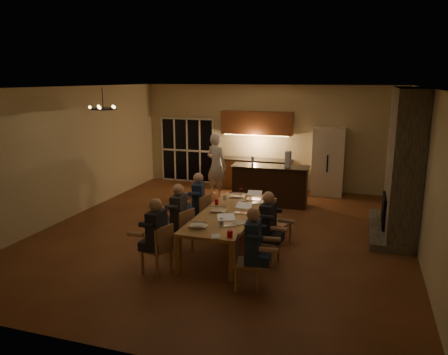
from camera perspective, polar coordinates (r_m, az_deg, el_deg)
floor at (r=9.82m, az=-0.10°, el=-7.33°), size 9.00×9.00×0.00m
back_wall at (r=13.70m, az=5.77°, el=5.29°), size 8.00×0.04×3.20m
left_wall at (r=11.28m, az=-19.95°, el=2.96°), size 0.04×9.00×3.20m
right_wall at (r=9.02m, az=24.97°, el=0.21°), size 0.04×9.00×3.20m
ceiling at (r=9.22m, az=-0.11°, el=11.81°), size 8.00×9.00×0.04m
french_doors at (r=14.54m, az=-4.80°, el=3.55°), size 1.86×0.08×2.10m
fireplace at (r=10.16m, az=22.42°, el=1.74°), size 0.58×2.50×3.20m
kitchenette at (r=13.52m, az=4.20°, el=3.50°), size 2.24×0.68×2.40m
refrigerator at (r=13.17m, az=13.47°, el=2.04°), size 0.90×0.68×2.00m
dining_table at (r=8.95m, az=0.72°, el=-6.82°), size 1.10×3.06×0.75m
bar_island at (r=11.93m, az=6.02°, el=-1.03°), size 2.11×0.78×1.08m
chair_left_near at (r=7.92m, az=-8.82°, el=-9.13°), size 0.55×0.55×0.89m
chair_left_mid at (r=8.74m, az=-5.85°, el=-6.88°), size 0.55×0.55×0.89m
chair_left_far at (r=9.72m, az=-3.47°, el=-4.79°), size 0.52×0.52×0.89m
chair_right_near at (r=7.28m, az=3.15°, el=-10.99°), size 0.50×0.50×0.89m
chair_right_mid at (r=8.22m, az=5.54°, el=-8.19°), size 0.50×0.50×0.89m
chair_right_far at (r=9.24m, az=7.13°, el=-5.82°), size 0.56×0.56×0.89m
person_left_near at (r=7.76m, az=-8.76°, el=-7.63°), size 0.62×0.62×1.38m
person_right_near at (r=7.19m, az=3.79°, el=-9.21°), size 0.66×0.66×1.38m
person_left_mid at (r=8.71m, az=-5.91°, el=-5.25°), size 0.64×0.64×1.38m
person_right_mid at (r=8.15m, az=5.73°, el=-6.55°), size 0.65×0.65×1.38m
person_left_far at (r=9.65m, az=-3.34°, el=-3.40°), size 0.71×0.71×1.38m
standing_person at (r=12.64m, az=-1.01°, el=1.62°), size 0.79×0.66×1.85m
chandelier at (r=9.72m, az=-15.51°, el=8.63°), size 0.57×0.57×0.03m
laptop_a at (r=7.98m, az=-3.36°, el=-5.62°), size 0.35×0.31×0.23m
laptop_b at (r=8.01m, az=0.35°, el=-5.51°), size 0.41×0.39×0.23m
laptop_c at (r=8.86m, az=-0.71°, el=-3.70°), size 0.37×0.34×0.23m
laptop_d at (r=8.75m, az=2.44°, el=-3.93°), size 0.32×0.28×0.23m
laptop_e at (r=9.91m, az=1.66°, el=-1.91°), size 0.38×0.35×0.23m
laptop_f at (r=9.70m, az=3.92°, el=-2.26°), size 0.34×0.31×0.23m
mug_front at (r=8.47m, az=0.04°, el=-4.93°), size 0.07×0.07×0.10m
mug_mid at (r=9.30m, az=2.63°, el=-3.32°), size 0.08×0.08×0.10m
mug_back at (r=9.70m, az=0.09°, el=-2.62°), size 0.07×0.07×0.10m
redcup_near at (r=7.45m, az=0.77°, el=-7.38°), size 0.10×0.10×0.12m
redcup_mid at (r=9.32m, az=-0.98°, el=-3.21°), size 0.08×0.08×0.12m
can_silver at (r=8.10m, az=-0.34°, el=-5.70°), size 0.07×0.07×0.12m
can_cola at (r=10.21m, az=2.23°, el=-1.78°), size 0.06×0.06×0.12m
plate_near at (r=8.16m, az=1.93°, el=-5.94°), size 0.27×0.27×0.02m
plate_left at (r=8.05m, az=-3.26°, el=-6.23°), size 0.25×0.25×0.02m
plate_far at (r=9.45m, az=4.22°, el=-3.34°), size 0.24×0.24×0.02m
notepad at (r=7.50m, az=-1.08°, el=-7.70°), size 0.22×0.26×0.01m
bar_bottle at (r=11.89m, az=3.75°, el=2.22°), size 0.07×0.07×0.24m
bar_blender at (r=11.65m, az=8.37°, el=2.36°), size 0.16×0.16×0.43m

